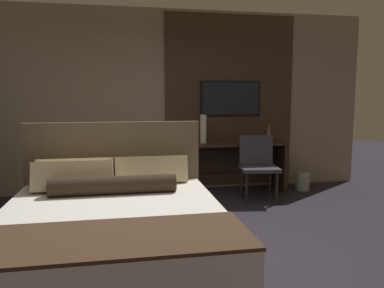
{
  "coord_description": "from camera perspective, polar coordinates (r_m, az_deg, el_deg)",
  "views": [
    {
      "loc": [
        -0.33,
        -3.25,
        1.47
      ],
      "look_at": [
        0.47,
        1.05,
        0.92
      ],
      "focal_mm": 35.0,
      "sensor_mm": 36.0,
      "label": 1
    }
  ],
  "objects": [
    {
      "name": "bed",
      "position": [
        3.31,
        -11.95,
        -12.9
      ],
      "size": [
        1.83,
        2.1,
        1.2
      ],
      "color": "#33281E",
      "rests_on": "ground_plane"
    },
    {
      "name": "desk_chair",
      "position": [
        5.43,
        9.94,
        -2.62
      ],
      "size": [
        0.58,
        0.58,
        0.92
      ],
      "rotation": [
        0.0,
        0.0,
        -0.14
      ],
      "color": "#38333D",
      "rests_on": "ground_plane"
    },
    {
      "name": "tv",
      "position": [
        6.02,
        5.88,
        6.93
      ],
      "size": [
        0.98,
        0.04,
        0.55
      ],
      "color": "black"
    },
    {
      "name": "waste_bin",
      "position": [
        6.21,
        16.49,
        -5.46
      ],
      "size": [
        0.22,
        0.22,
        0.28
      ],
      "color": "gray",
      "rests_on": "ground_plane"
    },
    {
      "name": "wall_back_tv_panel",
      "position": [
        5.87,
        -5.77,
        6.49
      ],
      "size": [
        7.2,
        0.09,
        2.8
      ],
      "color": "gray",
      "rests_on": "ground_plane"
    },
    {
      "name": "desk",
      "position": [
        5.89,
        6.35,
        -2.19
      ],
      "size": [
        1.58,
        0.52,
        0.77
      ],
      "color": "#2D2319",
      "rests_on": "ground_plane"
    },
    {
      "name": "vase_short",
      "position": [
        5.99,
        11.62,
        1.78
      ],
      "size": [
        0.09,
        0.09,
        0.3
      ],
      "color": "#B2563D",
      "rests_on": "desk"
    },
    {
      "name": "vase_tall",
      "position": [
        5.67,
        1.72,
        2.3
      ],
      "size": [
        0.1,
        0.1,
        0.43
      ],
      "color": "silver",
      "rests_on": "desk"
    },
    {
      "name": "ground_plane",
      "position": [
        3.58,
        -4.55,
        -17.03
      ],
      "size": [
        16.0,
        16.0,
        0.0
      ],
      "primitive_type": "plane",
      "color": "#28232D"
    }
  ]
}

